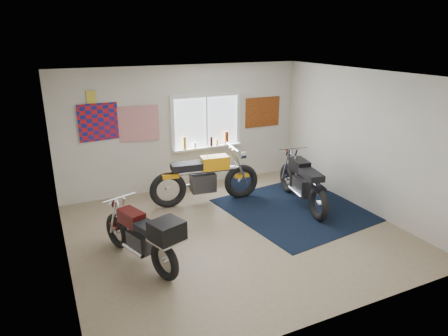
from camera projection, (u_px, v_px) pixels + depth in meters
name	position (u px, v px, depth m)	size (l,w,h in m)	color
ground	(235.00, 232.00, 7.02)	(5.50, 5.50, 0.00)	#9E896B
room_shell	(236.00, 142.00, 6.50)	(5.50, 5.50, 5.50)	white
navy_rug	(296.00, 209.00, 7.94)	(2.50, 2.60, 0.01)	black
window_assembly	(206.00, 125.00, 8.90)	(1.66, 0.17, 1.26)	white
oil_bottles	(211.00, 140.00, 8.98)	(1.10, 0.09, 0.30)	olive
flag_display	(91.00, 97.00, 7.70)	(1.60, 0.10, 1.17)	red
triumph_poster	(263.00, 112.00, 9.44)	(0.90, 0.03, 0.70)	#A54C14
yellow_triumph	(205.00, 179.00, 8.10)	(2.29, 0.69, 1.15)	black
black_chrome_bike	(302.00, 183.00, 7.99)	(0.67, 2.08, 1.07)	black
maroon_tourer	(144.00, 236.00, 5.85)	(0.93, 1.82, 0.94)	black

